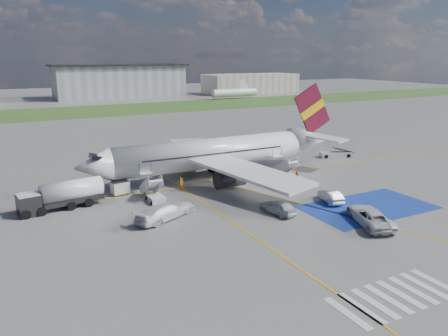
{
  "coord_description": "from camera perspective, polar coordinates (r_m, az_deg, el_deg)",
  "views": [
    {
      "loc": [
        -24.24,
        -35.92,
        15.78
      ],
      "look_at": [
        -2.12,
        6.07,
        3.5
      ],
      "focal_mm": 35.0,
      "sensor_mm": 36.0,
      "label": 1
    }
  ],
  "objects": [
    {
      "name": "crew_nose",
      "position": [
        52.18,
        -13.23,
        -2.61
      ],
      "size": [
        0.87,
        0.94,
        1.54
      ],
      "primitive_type": "imported",
      "rotation": [
        0.0,
        0.0,
        -1.05
      ],
      "color": "orange",
      "rests_on": "ground"
    },
    {
      "name": "taxiway_line_main",
      "position": [
        55.97,
        -0.9,
        -1.87
      ],
      "size": [
        120.0,
        0.2,
        0.01
      ],
      "primitive_type": "cube",
      "color": "gold",
      "rests_on": "ground"
    },
    {
      "name": "van_white_b",
      "position": [
        43.84,
        -7.61,
        -5.25
      ],
      "size": [
        5.84,
        4.29,
        2.12
      ],
      "primitive_type": "imported",
      "rotation": [
        0.0,
        0.0,
        2.01
      ],
      "color": "silver",
      "rests_on": "ground"
    },
    {
      "name": "fuel_tanker",
      "position": [
        49.22,
        -20.4,
        -3.63
      ],
      "size": [
        8.82,
        3.52,
        2.93
      ],
      "rotation": [
        0.0,
        0.0,
        0.14
      ],
      "color": "black",
      "rests_on": "ground"
    },
    {
      "name": "crew_fwd",
      "position": [
        52.37,
        -5.56,
        -2.14
      ],
      "size": [
        0.73,
        0.63,
        1.68
      ],
      "primitive_type": "imported",
      "rotation": [
        0.0,
        0.0,
        0.46
      ],
      "color": "orange",
      "rests_on": "ground"
    },
    {
      "name": "car_silver_a",
      "position": [
        45.21,
        7.09,
        -5.07
      ],
      "size": [
        2.5,
        4.49,
        1.44
      ],
      "primitive_type": "imported",
      "rotation": [
        0.0,
        0.0,
        3.34
      ],
      "color": "silver",
      "rests_on": "ground"
    },
    {
      "name": "crosswalk",
      "position": [
        32.77,
        21.35,
        -15.36
      ],
      "size": [
        9.0,
        4.0,
        0.01
      ],
      "color": "silver",
      "rests_on": "ground"
    },
    {
      "name": "car_silver_b",
      "position": [
        49.8,
        13.74,
        -3.59
      ],
      "size": [
        2.43,
        4.3,
        1.34
      ],
      "primitive_type": "imported",
      "rotation": [
        0.0,
        0.0,
        2.88
      ],
      "color": "silver",
      "rests_on": "ground"
    },
    {
      "name": "van_white_a",
      "position": [
        44.43,
        18.54,
        -5.67
      ],
      "size": [
        4.43,
        6.04,
        2.06
      ],
      "primitive_type": "imported",
      "rotation": [
        0.0,
        0.0,
        2.75
      ],
      "color": "silver",
      "rests_on": "ground"
    },
    {
      "name": "airstairs_aft",
      "position": [
        57.67,
        8.59,
        -0.9
      ],
      "size": [
        1.9,
        5.2,
        3.6
      ],
      "color": "silver",
      "rests_on": "ground"
    },
    {
      "name": "taxiway_line_diag",
      "position": [
        55.97,
        -0.9,
        -1.87
      ],
      "size": [
        20.71,
        56.45,
        0.01
      ],
      "primitive_type": "cube",
      "rotation": [
        0.0,
        0.0,
        0.35
      ],
      "color": "gold",
      "rests_on": "ground"
    },
    {
      "name": "grass_strip",
      "position": [
        134.08,
        -17.3,
        7.1
      ],
      "size": [
        400.0,
        30.0,
        0.01
      ],
      "primitive_type": "cube",
      "color": "#2D4C1E",
      "rests_on": "ground"
    },
    {
      "name": "staging_box",
      "position": [
        49.4,
        18.26,
        -4.88
      ],
      "size": [
        14.0,
        8.0,
        0.01
      ],
      "primitive_type": "cube",
      "color": "navy",
      "rests_on": "ground"
    },
    {
      "name": "gpu_cart",
      "position": [
        52.32,
        -13.42,
        -2.61
      ],
      "size": [
        2.16,
        1.61,
        1.63
      ],
      "rotation": [
        0.0,
        0.0,
        0.2
      ],
      "color": "silver",
      "rests_on": "ground"
    },
    {
      "name": "crew_aft",
      "position": [
        56.5,
        9.51,
        -1.09
      ],
      "size": [
        0.42,
        0.93,
        1.57
      ],
      "primitive_type": "imported",
      "rotation": [
        0.0,
        0.0,
        1.61
      ],
      "color": "orange",
      "rests_on": "ground"
    },
    {
      "name": "airstairs_fwd",
      "position": [
        49.38,
        -9.05,
        -3.56
      ],
      "size": [
        1.9,
        5.2,
        3.6
      ],
      "color": "silver",
      "rests_on": "ground"
    },
    {
      "name": "ground",
      "position": [
        46.12,
        5.89,
        -5.58
      ],
      "size": [
        400.0,
        400.0,
        0.0
      ],
      "primitive_type": "plane",
      "color": "#60605E",
      "rests_on": "ground"
    },
    {
      "name": "terminal_centre",
      "position": [
        176.83,
        -13.49,
        10.95
      ],
      "size": [
        48.0,
        18.0,
        12.0
      ],
      "primitive_type": "cube",
      "color": "gray",
      "rests_on": "ground"
    },
    {
      "name": "airliner",
      "position": [
        57.52,
        -0.48,
        2.07
      ],
      "size": [
        36.81,
        32.95,
        11.92
      ],
      "color": "silver",
      "rests_on": "ground"
    },
    {
      "name": "taxiway_line_cross",
      "position": [
        35.93,
        8.08,
        -11.69
      ],
      "size": [
        0.2,
        60.0,
        0.01
      ],
      "primitive_type": "cube",
      "color": "gold",
      "rests_on": "ground"
    },
    {
      "name": "terminal_east",
      "position": [
        191.99,
        3.47,
        10.96
      ],
      "size": [
        40.0,
        16.0,
        8.0
      ],
      "primitive_type": "cube",
      "color": "gray",
      "rests_on": "ground"
    },
    {
      "name": "belt_loader",
      "position": [
        72.01,
        14.41,
        1.71
      ],
      "size": [
        5.47,
        3.38,
        1.59
      ],
      "rotation": [
        0.0,
        0.0,
        -0.36
      ],
      "color": "silver",
      "rests_on": "ground"
    }
  ]
}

